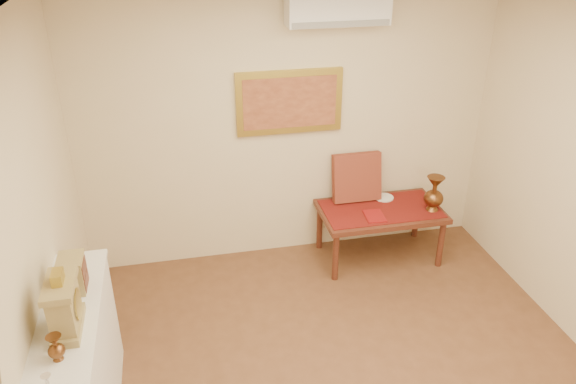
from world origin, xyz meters
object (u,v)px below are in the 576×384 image
object	(u,v)px
low_table	(380,215)
brass_urn_tall	(435,190)
wooden_chest	(73,274)
mantel_clock	(64,305)

from	to	relation	value
low_table	brass_urn_tall	bearing A→B (deg)	-14.67
wooden_chest	low_table	bearing A→B (deg)	26.63
wooden_chest	low_table	xyz separation A→B (m)	(2.66, 1.33, -0.62)
mantel_clock	wooden_chest	xyz separation A→B (m)	(-0.01, 0.40, -0.05)
mantel_clock	wooden_chest	size ratio (longest dim) A/B	1.68
brass_urn_tall	low_table	xyz separation A→B (m)	(-0.48, 0.13, -0.29)
mantel_clock	low_table	world-z (taller)	mantel_clock
brass_urn_tall	wooden_chest	xyz separation A→B (m)	(-3.14, -1.20, 0.33)
low_table	wooden_chest	bearing A→B (deg)	-153.37
wooden_chest	low_table	world-z (taller)	wooden_chest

